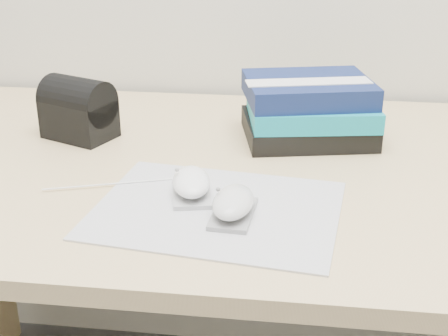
# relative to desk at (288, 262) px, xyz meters

# --- Properties ---
(desk) EXTENTS (1.60, 0.80, 0.73)m
(desk) POSITION_rel_desk_xyz_m (0.00, 0.00, 0.00)
(desk) COLOR tan
(desk) RESTS_ON ground
(mousepad) EXTENTS (0.39, 0.32, 0.00)m
(mousepad) POSITION_rel_desk_xyz_m (-0.11, -0.25, 0.24)
(mousepad) COLOR #9B9BA4
(mousepad) RESTS_ON desk
(mouse_rear) EXTENTS (0.08, 0.12, 0.04)m
(mouse_rear) POSITION_rel_desk_xyz_m (-0.15, -0.21, 0.26)
(mouse_rear) COLOR #A8A8AB
(mouse_rear) RESTS_ON mousepad
(mouse_front) EXTENTS (0.07, 0.11, 0.04)m
(mouse_front) POSITION_rel_desk_xyz_m (-0.08, -0.27, 0.26)
(mouse_front) COLOR gray
(mouse_front) RESTS_ON mousepad
(usb_cable) EXTENTS (0.20, 0.07, 0.00)m
(usb_cable) POSITION_rel_desk_xyz_m (-0.29, -0.19, 0.24)
(usb_cable) COLOR white
(usb_cable) RESTS_ON mousepad
(book_stack) EXTENTS (0.27, 0.23, 0.12)m
(book_stack) POSITION_rel_desk_xyz_m (0.02, 0.08, 0.29)
(book_stack) COLOR black
(book_stack) RESTS_ON desk
(pouch) EXTENTS (0.15, 0.13, 0.12)m
(pouch) POSITION_rel_desk_xyz_m (-0.41, 0.03, 0.29)
(pouch) COLOR black
(pouch) RESTS_ON desk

